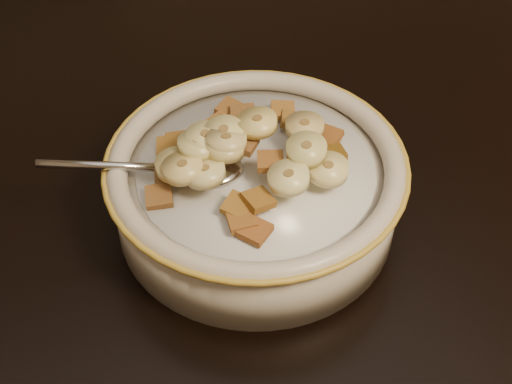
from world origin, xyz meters
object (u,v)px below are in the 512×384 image
object	(u,v)px
table	(189,214)
spoon	(209,169)
chair	(35,87)
cereal_bowl	(256,194)

from	to	relation	value
table	spoon	bearing A→B (deg)	-67.79
chair	cereal_bowl	xyz separation A→B (m)	(0.16, -0.64, 0.31)
table	cereal_bowl	size ratio (longest dim) A/B	6.10
table	spoon	world-z (taller)	spoon
table	spoon	size ratio (longest dim) A/B	25.43
chair	cereal_bowl	world-z (taller)	chair
table	spoon	distance (m)	0.09
chair	cereal_bowl	distance (m)	0.73
spoon	cereal_bowl	bearing A→B (deg)	90.00
chair	cereal_bowl	size ratio (longest dim) A/B	4.11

